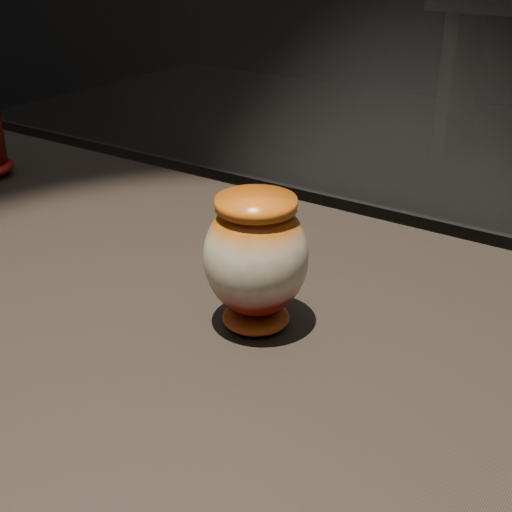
{
  "coord_description": "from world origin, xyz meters",
  "views": [
    {
      "loc": [
        0.57,
        -0.56,
        1.33
      ],
      "look_at": [
        0.17,
        0.03,
        0.99
      ],
      "focal_mm": 50.0,
      "sensor_mm": 36.0,
      "label": 1
    }
  ],
  "objects": [
    {
      "name": "main_vase",
      "position": [
        0.17,
        0.03,
        0.99
      ],
      "size": [
        0.14,
        0.14,
        0.16
      ],
      "rotation": [
        0.0,
        0.0,
        -0.24
      ],
      "color": "maroon",
      "rests_on": "display_plinth"
    },
    {
      "name": "display_plinth",
      "position": [
        0.0,
        0.0,
        0.63
      ],
      "size": [
        2.0,
        0.8,
        0.9
      ],
      "color": "black",
      "rests_on": "ground"
    }
  ]
}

